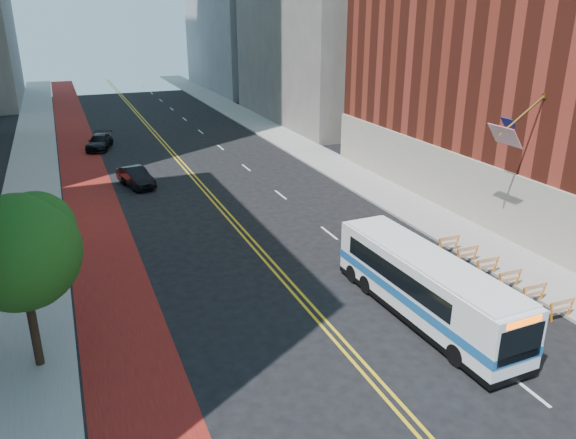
# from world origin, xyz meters

# --- Properties ---
(ground) EXTENTS (160.00, 160.00, 0.00)m
(ground) POSITION_xyz_m (0.00, 0.00, 0.00)
(ground) COLOR black
(ground) RESTS_ON ground
(sidewalk_left) EXTENTS (4.00, 140.00, 0.15)m
(sidewalk_left) POSITION_xyz_m (-12.00, 30.00, 0.07)
(sidewalk_left) COLOR gray
(sidewalk_left) RESTS_ON ground
(sidewalk_right) EXTENTS (4.00, 140.00, 0.15)m
(sidewalk_right) POSITION_xyz_m (12.00, 30.00, 0.07)
(sidewalk_right) COLOR gray
(sidewalk_right) RESTS_ON ground
(bus_lane_paint) EXTENTS (3.60, 140.00, 0.01)m
(bus_lane_paint) POSITION_xyz_m (-8.10, 30.00, 0.00)
(bus_lane_paint) COLOR maroon
(bus_lane_paint) RESTS_ON ground
(center_line_inner) EXTENTS (0.14, 140.00, 0.01)m
(center_line_inner) POSITION_xyz_m (-0.18, 30.00, 0.00)
(center_line_inner) COLOR gold
(center_line_inner) RESTS_ON ground
(center_line_outer) EXTENTS (0.14, 140.00, 0.01)m
(center_line_outer) POSITION_xyz_m (0.18, 30.00, 0.00)
(center_line_outer) COLOR gold
(center_line_outer) RESTS_ON ground
(lane_dashes) EXTENTS (0.14, 98.20, 0.01)m
(lane_dashes) POSITION_xyz_m (4.80, 38.00, 0.01)
(lane_dashes) COLOR silver
(lane_dashes) RESTS_ON ground
(construction_barriers) EXTENTS (1.42, 10.91, 1.00)m
(construction_barriers) POSITION_xyz_m (9.60, 3.42, 0.68)
(construction_barriers) COLOR orange
(construction_barriers) RESTS_ON ground
(street_tree) EXTENTS (4.20, 4.20, 6.70)m
(street_tree) POSITION_xyz_m (-11.24, 6.04, 4.91)
(street_tree) COLOR black
(street_tree) RESTS_ON sidewalk_left
(transit_bus) EXTENTS (2.76, 10.73, 2.93)m
(transit_bus) POSITION_xyz_m (4.24, 3.69, 1.53)
(transit_bus) COLOR white
(transit_bus) RESTS_ON ground
(car_a) EXTENTS (2.49, 4.01, 1.27)m
(car_a) POSITION_xyz_m (-4.54, 27.79, 0.64)
(car_a) COLOR black
(car_a) RESTS_ON ground
(car_b) EXTENTS (2.56, 4.59, 1.43)m
(car_b) POSITION_xyz_m (-4.60, 28.20, 0.72)
(car_b) COLOR black
(car_b) RESTS_ON ground
(car_c) EXTENTS (3.19, 5.06, 1.37)m
(car_c) POSITION_xyz_m (-6.11, 41.78, 0.68)
(car_c) COLOR black
(car_c) RESTS_ON ground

